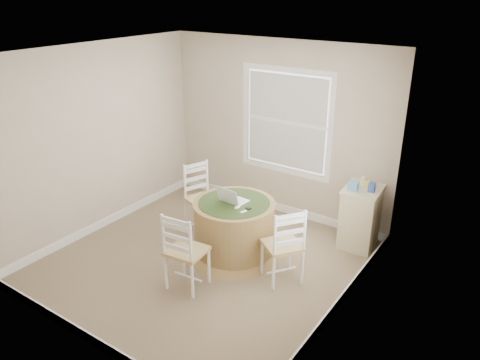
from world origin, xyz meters
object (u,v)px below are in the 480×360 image
Objects in this scene: chair_near at (187,251)px; corner_chest at (361,216)px; chair_right at (283,245)px; laptop at (233,199)px; round_table at (234,226)px; chair_left at (203,199)px.

chair_near is 1.14× the size of corner_chest.
chair_near is at bearing -13.34° from chair_right.
laptop is 1.75m from corner_chest.
round_table is 1.46× the size of corner_chest.
chair_left and chair_near have the same top height.
round_table is at bearing -65.07° from chair_right.
chair_near and chair_right have the same top height.
chair_left is 1.38m from chair_near.
chair_right reaches higher than round_table.
round_table is 0.88m from chair_near.
corner_chest is at bearing -163.23° from chair_right.
chair_left is 1.00× the size of chair_right.
round_table is at bearing -91.42° from chair_left.
laptop is (-0.82, 0.17, 0.30)m from chair_right.
round_table is 0.82m from chair_left.
round_table is 0.37m from laptop.
corner_chest is at bearing -133.24° from laptop.
chair_near is at bearing 93.68° from laptop.
round_table is 1.71m from corner_chest.
chair_near is at bearing -78.03° from round_table.
laptop reaches higher than chair_near.
round_table is 1.29× the size of chair_left.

